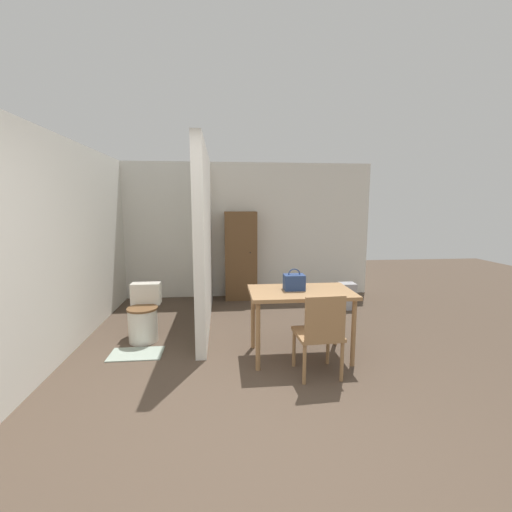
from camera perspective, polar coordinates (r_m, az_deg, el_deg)
ground_plane at (r=2.87m, az=0.96°, el=-28.38°), size 16.00×16.00×0.00m
wall_back at (r=6.48m, az=-3.29°, el=4.27°), size 5.10×0.12×2.50m
wall_left at (r=4.74m, az=-28.51°, el=1.71°), size 0.12×5.11×2.50m
partition_wall at (r=5.06m, az=-8.56°, el=3.01°), size 0.12×2.74×2.50m
dining_table at (r=3.90m, az=7.46°, el=-7.03°), size 1.15×0.70×0.78m
wooden_chair at (r=3.54m, az=10.63°, el=-12.31°), size 0.47×0.47×0.87m
toilet at (r=4.69m, az=-18.20°, el=-9.55°), size 0.38×0.53×0.70m
handbag at (r=3.88m, az=6.36°, el=-4.32°), size 0.23×0.17×0.24m
wooden_cabinet at (r=6.27m, az=-2.56°, el=0.05°), size 0.58×0.39×1.61m
bath_mat at (r=4.38m, az=-19.33°, el=-15.13°), size 0.60×0.37×0.01m
space_heater at (r=5.96m, az=14.92°, el=-6.45°), size 0.26×0.23×0.44m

